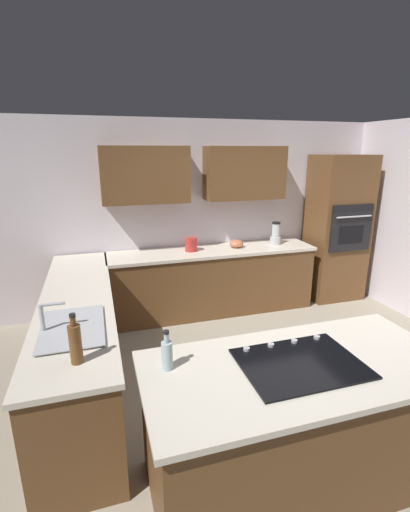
{
  "coord_description": "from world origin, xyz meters",
  "views": [
    {
      "loc": [
        1.58,
        2.77,
        2.2
      ],
      "look_at": [
        0.36,
        -1.22,
        0.97
      ],
      "focal_mm": 25.34,
      "sensor_mm": 36.0,
      "label": 1
    }
  ],
  "objects": [
    {
      "name": "island_base",
      "position": [
        0.42,
        1.04,
        0.43
      ],
      "size": [
        1.93,
        0.85,
        0.86
      ],
      "primitive_type": "cube",
      "color": "brown",
      "rests_on": "ground"
    },
    {
      "name": "cooktop",
      "position": [
        0.42,
        1.03,
        0.91
      ],
      "size": [
        0.76,
        0.56,
        0.03
      ],
      "color": "black",
      "rests_on": "island_top"
    },
    {
      "name": "countertop_side",
      "position": [
        1.82,
        -0.55,
        0.88
      ],
      "size": [
        0.64,
        2.94,
        0.04
      ],
      "primitive_type": "cube",
      "color": "silver",
      "rests_on": "lower_cabinets_side"
    },
    {
      "name": "dish_soap_bottle",
      "position": [
        1.77,
        0.61,
        1.04
      ],
      "size": [
        0.08,
        0.08,
        0.34
      ],
      "color": "brown",
      "rests_on": "countertop_side"
    },
    {
      "name": "kettle",
      "position": [
        0.4,
        -1.74,
        0.99
      ],
      "size": [
        0.16,
        0.16,
        0.18
      ],
      "primitive_type": "cylinder",
      "color": "red",
      "rests_on": "countertop_back"
    },
    {
      "name": "wall_oven",
      "position": [
        -1.85,
        -1.72,
        1.07
      ],
      "size": [
        0.8,
        0.66,
        2.14
      ],
      "color": "brown",
      "rests_on": "ground"
    },
    {
      "name": "island_top",
      "position": [
        0.42,
        1.04,
        0.88
      ],
      "size": [
        2.01,
        0.93,
        0.04
      ],
      "primitive_type": "cube",
      "color": "silver",
      "rests_on": "island_base"
    },
    {
      "name": "ground_plane",
      "position": [
        0.0,
        0.0,
        0.0
      ],
      "size": [
        14.0,
        14.0,
        0.0
      ],
      "primitive_type": "plane",
      "color": "#9E937F"
    },
    {
      "name": "lower_cabinets_side",
      "position": [
        1.82,
        -0.55,
        0.43
      ],
      "size": [
        0.6,
        2.9,
        0.86
      ],
      "primitive_type": "cube",
      "color": "brown",
      "rests_on": "ground"
    },
    {
      "name": "blender",
      "position": [
        -0.85,
        -1.74,
        1.04
      ],
      "size": [
        0.15,
        0.15,
        0.32
      ],
      "color": "silver",
      "rests_on": "countertop_back"
    },
    {
      "name": "oil_bottle",
      "position": [
        1.23,
        0.84,
        1.0
      ],
      "size": [
        0.07,
        0.07,
        0.26
      ],
      "color": "silver",
      "rests_on": "island_top"
    },
    {
      "name": "countertop_back",
      "position": [
        0.1,
        -1.72,
        0.88
      ],
      "size": [
        2.84,
        0.64,
        0.04
      ],
      "primitive_type": "cube",
      "color": "silver",
      "rests_on": "lower_cabinets_back"
    },
    {
      "name": "wall_back",
      "position": [
        0.07,
        -2.04,
        1.45
      ],
      "size": [
        6.0,
        0.44,
        2.6
      ],
      "color": "silver",
      "rests_on": "ground"
    },
    {
      "name": "sink_unit",
      "position": [
        1.83,
        0.13,
        0.92
      ],
      "size": [
        0.46,
        0.7,
        0.23
      ],
      "color": "#515456",
      "rests_on": "countertop_side"
    },
    {
      "name": "mixing_bowl",
      "position": [
        -0.25,
        -1.74,
        0.95
      ],
      "size": [
        0.2,
        0.2,
        0.11
      ],
      "primitive_type": "ellipsoid",
      "color": "#CC724C",
      "rests_on": "countertop_back"
    },
    {
      "name": "lower_cabinets_back",
      "position": [
        0.1,
        -1.72,
        0.43
      ],
      "size": [
        2.8,
        0.6,
        0.86
      ],
      "primitive_type": "cube",
      "color": "brown",
      "rests_on": "ground"
    }
  ]
}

